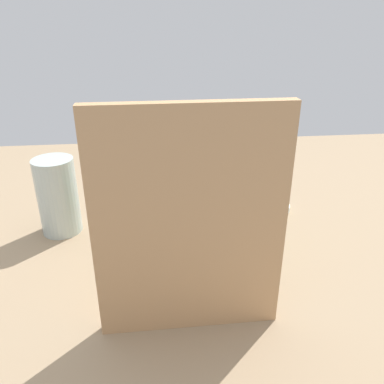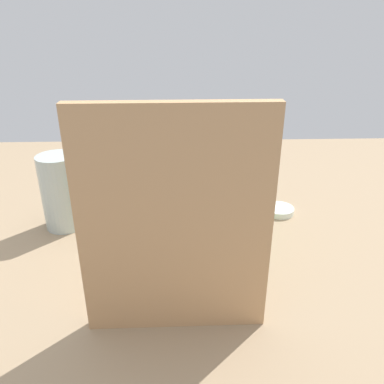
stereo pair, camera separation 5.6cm
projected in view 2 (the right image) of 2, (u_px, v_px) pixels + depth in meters
ground_plane at (181, 240)px, 88.72cm from camera, size 180.00×140.00×3.00cm
fruit_bowl at (192, 221)px, 87.17cm from camera, size 24.64×24.64×6.47cm
orange_front_left at (167, 201)px, 81.19cm from camera, size 7.24×7.24×7.24cm
orange_front_right at (210, 202)px, 80.41cm from camera, size 7.24×7.24×7.24cm
orange_center at (218, 187)px, 87.33cm from camera, size 7.24×7.24×7.24cm
orange_back_left at (180, 186)px, 87.75cm from camera, size 7.24×7.24×7.24cm
banana_bunch at (207, 195)px, 84.83cm from camera, size 7.57×18.63×6.20cm
cutting_board at (176, 227)px, 55.72cm from camera, size 28.01×1.97×36.00cm
thermos_tumbler at (62, 192)px, 88.19cm from camera, size 8.81×8.81×17.46cm
jar_lid at (279, 210)px, 97.20cm from camera, size 7.28×7.28×1.52cm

